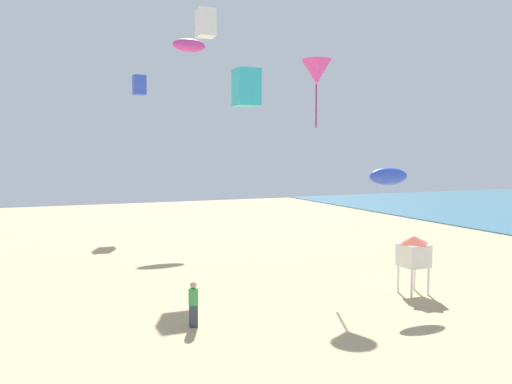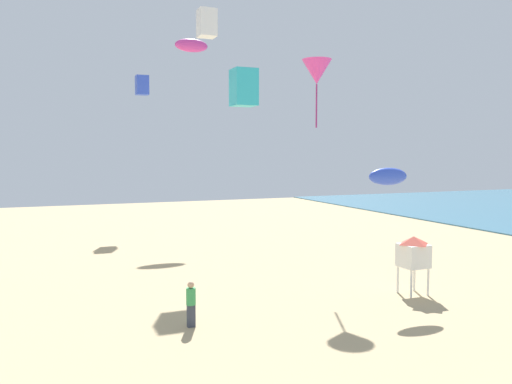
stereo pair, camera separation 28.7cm
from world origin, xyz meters
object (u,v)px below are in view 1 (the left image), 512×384
at_px(kite_magenta_parafoil, 189,45).
at_px(kite_magenta_delta, 316,72).
at_px(kite_cyan_box, 246,88).
at_px(kite_blue_parafoil, 388,176).
at_px(kite_flyer, 193,302).
at_px(kite_blue_box, 139,85).
at_px(lifeguard_stand, 414,252).
at_px(kite_white_box, 206,23).

relative_size(kite_magenta_parafoil, kite_magenta_delta, 0.78).
bearing_deg(kite_cyan_box, kite_blue_parafoil, 16.17).
xyz_separation_m(kite_flyer, kite_blue_parafoil, (9.14, 1.14, 4.22)).
xyz_separation_m(kite_magenta_delta, kite_blue_box, (-5.14, 20.74, 1.53)).
relative_size(kite_flyer, kite_magenta_parafoil, 0.61).
xyz_separation_m(kite_magenta_parafoil, kite_blue_box, (-3.32, 3.50, -2.87)).
height_order(kite_cyan_box, kite_magenta_delta, kite_magenta_delta).
bearing_deg(kite_blue_parafoil, lifeguard_stand, -32.00).
xyz_separation_m(kite_magenta_parafoil, kite_blue_parafoil, (2.63, -22.23, -9.53)).
xyz_separation_m(kite_magenta_delta, kite_blue_parafoil, (0.81, -4.99, -5.13)).
distance_m(kite_cyan_box, kite_magenta_delta, 10.02).
bearing_deg(kite_white_box, lifeguard_stand, -66.73).
height_order(kite_cyan_box, kite_magenta_parafoil, kite_magenta_parafoil).
height_order(kite_magenta_parafoil, kite_blue_box, kite_magenta_parafoil).
distance_m(kite_flyer, lifeguard_stand, 10.16).
distance_m(kite_magenta_delta, kite_blue_parafoil, 7.20).
relative_size(kite_cyan_box, kite_blue_parafoil, 0.64).
relative_size(kite_magenta_delta, kite_white_box, 2.10).
height_order(kite_magenta_delta, kite_blue_box, kite_blue_box).
bearing_deg(kite_blue_box, kite_cyan_box, -93.24).
relative_size(kite_flyer, kite_blue_parafoil, 0.85).
xyz_separation_m(kite_flyer, kite_white_box, (4.68, 13.16, 13.02)).
relative_size(lifeguard_stand, kite_cyan_box, 2.06).
bearing_deg(kite_white_box, kite_blue_parafoil, -69.62).
bearing_deg(kite_cyan_box, kite_white_box, 77.82).
distance_m(kite_white_box, kite_blue_box, 13.95).
bearing_deg(kite_magenta_parafoil, kite_blue_parafoil, -83.25).
height_order(kite_magenta_delta, kite_blue_parafoil, kite_magenta_delta).
bearing_deg(kite_cyan_box, kite_magenta_delta, 46.85).
relative_size(kite_flyer, kite_white_box, 1.00).
relative_size(kite_cyan_box, kite_magenta_parafoil, 0.46).
xyz_separation_m(lifeguard_stand, kite_blue_box, (-6.91, 26.33, 9.96)).
bearing_deg(kite_magenta_parafoil, kite_blue_box, 133.48).
relative_size(kite_cyan_box, kite_magenta_delta, 0.36).
bearing_deg(lifeguard_stand, kite_blue_parafoil, 134.87).
height_order(lifeguard_stand, kite_magenta_delta, kite_magenta_delta).
bearing_deg(lifeguard_stand, kite_blue_box, 91.57).
distance_m(lifeguard_stand, kite_magenta_delta, 10.27).
height_order(kite_blue_box, kite_blue_parafoil, kite_blue_box).
distance_m(lifeguard_stand, kite_white_box, 18.31).
xyz_separation_m(lifeguard_stand, kite_white_box, (-5.43, 12.62, 12.10)).
bearing_deg(kite_magenta_delta, kite_cyan_box, -133.15).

